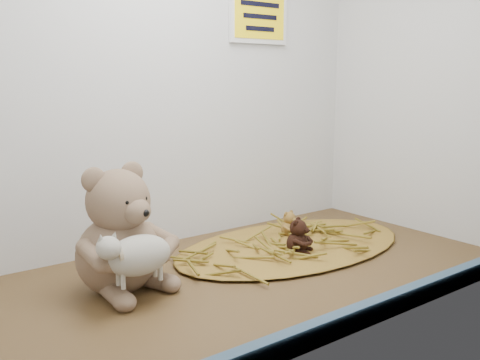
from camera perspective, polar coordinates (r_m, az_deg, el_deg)
alcove_shell at (r=108.40cm, az=-3.80°, el=13.69°), size 120.40×60.20×90.40cm
front_rail at (r=87.81cm, az=10.63°, el=-14.80°), size 119.28×2.20×3.60cm
straw_bed at (r=128.47cm, az=5.63°, el=-6.87°), size 61.98×35.99×1.20cm
main_teddy at (r=102.36cm, az=-12.94°, el=-5.03°), size 23.78×24.57×24.07cm
toy_lamb at (r=95.70cm, az=-10.74°, el=-7.90°), size 15.52×9.47×10.03cm
mini_teddy_tan at (r=133.72cm, az=5.23°, el=-4.49°), size 6.08×6.29×6.27cm
mini_teddy_brown at (r=120.85cm, az=6.14°, el=-5.77°), size 9.11×9.19×7.90cm
wall_sign at (r=143.26cm, az=2.01°, el=17.01°), size 16.00×1.20×11.00cm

